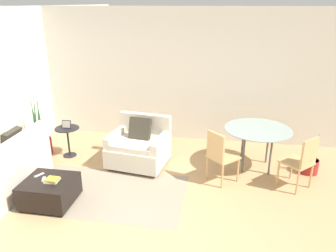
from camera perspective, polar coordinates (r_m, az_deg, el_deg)
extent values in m
plane|color=tan|center=(4.50, -6.27, -18.13)|extent=(20.00, 20.00, 0.00)
cube|color=beige|center=(6.92, 0.83, 8.74)|extent=(12.00, 0.06, 2.75)
cube|color=gray|center=(5.44, -12.95, -11.00)|extent=(2.91, 1.46, 0.00)
cube|color=brown|center=(5.02, -15.35, -14.12)|extent=(2.85, 0.05, 0.00)
cube|color=brown|center=(5.16, -14.50, -13.02)|extent=(2.85, 0.05, 0.00)
cube|color=brown|center=(5.30, -13.71, -11.97)|extent=(2.85, 0.05, 0.00)
cube|color=brown|center=(5.44, -12.96, -10.97)|extent=(2.85, 0.05, 0.00)
cube|color=brown|center=(5.58, -12.25, -10.02)|extent=(2.85, 0.05, 0.00)
cube|color=brown|center=(5.73, -11.58, -9.12)|extent=(2.85, 0.05, 0.00)
cube|color=brown|center=(5.87, -10.95, -8.26)|extent=(2.85, 0.05, 0.00)
cube|color=beige|center=(5.33, -25.80, -5.01)|extent=(0.14, 1.97, 0.47)
cube|color=beige|center=(6.26, -23.63, -2.01)|extent=(0.78, 0.12, 0.26)
cube|color=#383328|center=(5.79, -25.64, -2.50)|extent=(0.19, 0.40, 0.41)
cube|color=beige|center=(6.02, -5.17, -4.78)|extent=(1.10, 0.99, 0.34)
cube|color=beige|center=(5.90, -5.37, -2.97)|extent=(0.85, 0.84, 0.10)
cube|color=beige|center=(6.17, -3.97, 0.05)|extent=(1.00, 0.26, 0.47)
cube|color=beige|center=(6.08, -9.05, -1.89)|extent=(0.23, 0.80, 0.20)
cube|color=beige|center=(5.76, -1.25, -2.93)|extent=(0.23, 0.80, 0.20)
cylinder|color=brown|center=(5.99, -10.12, -7.33)|extent=(0.05, 0.05, 0.06)
cylinder|color=brown|center=(5.68, -2.57, -8.64)|extent=(0.05, 0.05, 0.06)
cylinder|color=brown|center=(6.55, -7.30, -4.61)|extent=(0.05, 0.05, 0.06)
cylinder|color=brown|center=(6.27, -0.35, -5.63)|extent=(0.05, 0.05, 0.06)
cube|color=#383328|center=(5.93, -4.91, -0.42)|extent=(0.42, 0.27, 0.41)
cube|color=black|center=(5.23, -19.92, -10.51)|extent=(0.72, 0.67, 0.34)
cylinder|color=black|center=(5.28, -24.17, -13.29)|extent=(0.04, 0.04, 0.04)
cylinder|color=black|center=(4.99, -18.04, -14.53)|extent=(0.04, 0.04, 0.04)
cylinder|color=black|center=(5.68, -21.07, -10.30)|extent=(0.04, 0.04, 0.04)
cylinder|color=black|center=(5.41, -15.29, -11.22)|extent=(0.04, 0.04, 0.04)
cube|color=beige|center=(5.10, -19.54, -8.91)|extent=(0.20, 0.19, 0.03)
cube|color=gold|center=(5.07, -19.52, -8.74)|extent=(0.18, 0.16, 0.03)
cube|color=#B7B7BC|center=(5.19, -20.83, -8.63)|extent=(0.09, 0.14, 0.01)
cube|color=#B7B7BC|center=(5.33, -21.52, -7.94)|extent=(0.11, 0.16, 0.01)
cylinder|color=maroon|center=(6.92, -21.29, -3.34)|extent=(0.44, 0.44, 0.31)
cylinder|color=black|center=(6.87, -21.45, -2.22)|extent=(0.40, 0.40, 0.02)
cone|color=#286033|center=(6.68, -21.42, 1.32)|extent=(0.04, 0.10, 0.89)
cone|color=#286033|center=(6.73, -21.63, 1.70)|extent=(0.14, 0.09, 0.95)
cone|color=#286033|center=(6.74, -22.11, 1.72)|extent=(0.07, 0.08, 0.96)
cone|color=#286033|center=(6.71, -22.33, 1.20)|extent=(0.07, 0.07, 0.87)
cone|color=#286033|center=(6.67, -22.13, 1.16)|extent=(0.15, 0.06, 0.88)
cylinder|color=black|center=(6.51, -17.20, -0.39)|extent=(0.46, 0.46, 0.02)
cylinder|color=black|center=(6.61, -16.95, -2.67)|extent=(0.04, 0.04, 0.55)
cylinder|color=black|center=(6.72, -16.70, -4.88)|extent=(0.25, 0.25, 0.02)
cube|color=black|center=(6.48, -17.28, 0.31)|extent=(0.18, 0.04, 0.15)
cube|color=#B2A893|center=(6.47, -17.31, 0.29)|extent=(0.16, 0.03, 0.13)
cube|color=black|center=(6.51, -17.15, 0.07)|extent=(0.02, 0.03, 0.07)
cylinder|color=#8C9E99|center=(5.92, 15.41, -0.53)|extent=(1.16, 1.16, 0.01)
cylinder|color=#59595B|center=(5.84, 13.04, -4.61)|extent=(0.04, 0.04, 0.74)
cylinder|color=#59595B|center=(5.89, 17.43, -4.84)|extent=(0.04, 0.04, 0.74)
cylinder|color=#59595B|center=(6.25, 12.86, -2.86)|extent=(0.04, 0.04, 0.74)
cylinder|color=#59595B|center=(6.30, 16.96, -3.08)|extent=(0.04, 0.04, 0.74)
cube|color=tan|center=(5.48, 9.61, -5.31)|extent=(0.59, 0.59, 0.03)
cube|color=tan|center=(5.26, 8.28, -3.51)|extent=(0.29, 0.29, 0.45)
cylinder|color=tan|center=(5.59, 12.09, -7.53)|extent=(0.03, 0.03, 0.42)
cylinder|color=tan|center=(5.81, 9.51, -6.21)|extent=(0.03, 0.03, 0.42)
cylinder|color=tan|center=(5.36, 9.42, -8.66)|extent=(0.03, 0.03, 0.42)
cylinder|color=tan|center=(5.58, 6.84, -7.22)|extent=(0.03, 0.03, 0.42)
cube|color=tan|center=(5.62, 21.45, -5.89)|extent=(0.59, 0.59, 0.03)
cube|color=tan|center=(5.43, 23.42, -4.30)|extent=(0.29, 0.29, 0.45)
cylinder|color=tan|center=(5.94, 20.72, -6.75)|extent=(0.03, 0.03, 0.42)
cylinder|color=tan|center=(5.67, 18.61, -7.83)|extent=(0.03, 0.03, 0.42)
cylinder|color=tan|center=(5.77, 23.64, -7.99)|extent=(0.03, 0.03, 0.42)
cylinder|color=tan|center=(5.50, 21.62, -9.17)|extent=(0.03, 0.03, 0.42)
cylinder|color=maroon|center=(6.29, 23.36, -6.41)|extent=(0.31, 0.31, 0.25)
cylinder|color=black|center=(6.24, 23.51, -5.46)|extent=(0.28, 0.28, 0.02)
cone|color=#286033|center=(6.15, 24.58, -3.19)|extent=(0.05, 0.09, 0.54)
cone|color=#286033|center=(6.19, 23.55, -3.58)|extent=(0.08, 0.06, 0.40)
cone|color=#286033|center=(6.13, 23.67, -3.74)|extent=(0.09, 0.08, 0.42)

